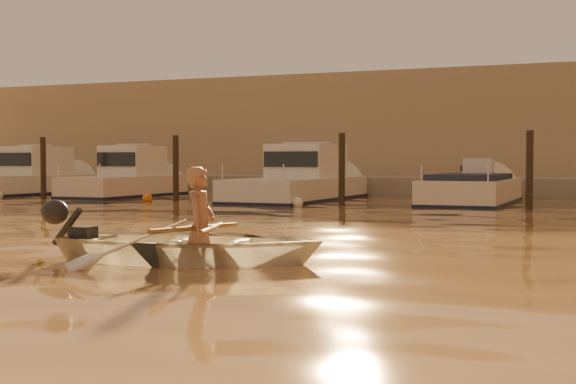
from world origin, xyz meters
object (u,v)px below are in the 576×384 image
at_px(moored_boat_2, 299,180).
at_px(moored_boat_1, 124,178).
at_px(person, 201,227).
at_px(moored_boat_3, 472,196).
at_px(moored_boat_0, 24,177).
at_px(waterfront_building, 448,133).
at_px(dinghy, 193,244).

bearing_deg(moored_boat_2, moored_boat_1, 180.00).
bearing_deg(person, moored_boat_2, 7.98).
distance_m(moored_boat_1, moored_boat_3, 11.85).
distance_m(moored_boat_0, moored_boat_3, 16.23).
distance_m(person, moored_boat_3, 14.57).
xyz_separation_m(moored_boat_1, waterfront_building, (8.86, 11.00, 1.77)).
bearing_deg(moored_boat_2, person, -72.30).
distance_m(dinghy, waterfront_building, 25.76).
bearing_deg(moored_boat_1, person, -52.63).
bearing_deg(moored_boat_3, moored_boat_0, 180.00).
height_order(person, moored_boat_3, person).
bearing_deg(moored_boat_2, waterfront_building, 77.74).
xyz_separation_m(moored_boat_0, waterfront_building, (13.25, 11.00, 1.77)).
bearing_deg(person, waterfront_building, -4.67).
distance_m(person, moored_boat_2, 15.28).
relative_size(moored_boat_1, waterfront_building, 0.13).
height_order(moored_boat_2, moored_boat_3, moored_boat_2).
xyz_separation_m(dinghy, moored_boat_3, (0.82, 14.57, 0.01)).
bearing_deg(person, moored_boat_3, -12.56).
bearing_deg(waterfront_building, moored_boat_2, -102.26).
bearing_deg(moored_boat_3, person, -92.84).
height_order(moored_boat_0, waterfront_building, waterfront_building).
distance_m(dinghy, person, 0.24).
xyz_separation_m(person, moored_boat_3, (0.72, 14.56, -0.21)).
distance_m(moored_boat_0, waterfront_building, 17.31).
distance_m(moored_boat_1, waterfront_building, 14.24).
bearing_deg(moored_boat_3, waterfront_building, 105.15).
bearing_deg(moored_boat_1, moored_boat_2, 0.00).
bearing_deg(moored_boat_0, person, -43.20).
height_order(dinghy, person, person).
distance_m(moored_boat_2, waterfront_building, 11.40).
bearing_deg(moored_boat_2, moored_boat_3, 0.00).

